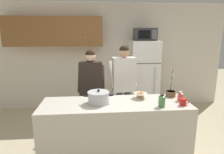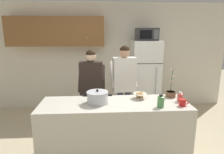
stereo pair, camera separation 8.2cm
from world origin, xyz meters
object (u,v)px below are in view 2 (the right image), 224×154
refrigerator (145,77)px  bottle_mid_counter (161,101)px  person_by_sink (124,79)px  bread_bowl (140,95)px  potted_orchid (171,93)px  bottle_near_edge (180,97)px  microwave (147,34)px  person_near_pot (91,84)px  coffee_mug (183,103)px  cooking_pot (97,97)px

refrigerator → bottle_mid_counter: size_ratio=9.65×
person_by_sink → bread_bowl: bearing=-79.5°
bread_bowl → potted_orchid: (0.49, 0.05, 0.01)m
refrigerator → bottle_near_edge: (0.09, -1.85, 0.13)m
microwave → bottle_near_edge: size_ratio=3.41×
person_near_pot → microwave: bearing=40.2°
person_by_sink → potted_orchid: (0.63, -0.73, -0.06)m
refrigerator → bottle_mid_counter: (-0.26, -2.05, 0.15)m
coffee_mug → potted_orchid: (-0.03, 0.38, 0.01)m
bottle_near_edge → bottle_mid_counter: bearing=-149.6°
refrigerator → microwave: (0.00, -0.02, 1.00)m
potted_orchid → bottle_mid_counter: bearing=-124.8°
refrigerator → coffee_mug: size_ratio=13.07×
person_near_pot → potted_orchid: size_ratio=3.61×
cooking_pot → bread_bowl: size_ratio=2.00×
bread_bowl → bottle_near_edge: size_ratio=1.47×
potted_orchid → microwave: bearing=90.9°
coffee_mug → potted_orchid: bearing=94.2°
person_near_pot → bottle_mid_counter: 1.39m
coffee_mug → bread_bowl: (-0.52, 0.33, 0.00)m
person_near_pot → bread_bowl: person_near_pot is taller
person_near_pot → bread_bowl: 0.99m
microwave → bread_bowl: size_ratio=2.31×
microwave → coffee_mug: (0.05, -2.00, -0.89)m
microwave → coffee_mug: bearing=-88.5°
bottle_mid_counter → microwave: bearing=82.7°
coffee_mug → microwave: bearing=91.5°
bottle_mid_counter → bread_bowl: bearing=119.7°
bottle_mid_counter → coffee_mug: bearing=5.0°
bottle_near_edge → refrigerator: bearing=92.8°
refrigerator → bottle_near_edge: refrigerator is taller
refrigerator → bread_bowl: bearing=-105.4°
bottle_near_edge → bottle_mid_counter: (-0.35, -0.20, 0.02)m
person_by_sink → bottle_near_edge: size_ratio=11.80×
person_near_pot → person_by_sink: (0.61, 0.14, 0.05)m
microwave → potted_orchid: bearing=-89.1°
bread_bowl → bottle_near_edge: bottle_near_edge is taller
microwave → bottle_near_edge: bearing=-87.2°
person_near_pot → person_by_sink: bearing=12.6°
refrigerator → cooking_pot: refrigerator is taller
refrigerator → microwave: size_ratio=3.57×
bread_bowl → bottle_mid_counter: bearing=-60.3°
person_by_sink → potted_orchid: 0.97m
refrigerator → coffee_mug: bearing=-88.5°
microwave → bottle_mid_counter: microwave is taller
person_near_pot → person_by_sink: person_by_sink is taller
bread_bowl → bottle_near_edge: 0.58m
refrigerator → bottle_near_edge: size_ratio=12.15×
person_by_sink → bottle_mid_counter: person_by_sink is taller
person_by_sink → bread_bowl: (0.14, -0.77, -0.07)m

